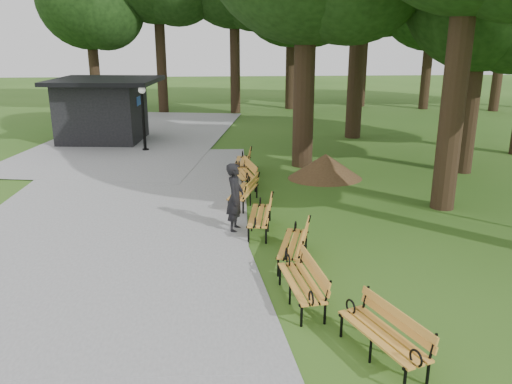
{
  "coord_description": "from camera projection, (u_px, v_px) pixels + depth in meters",
  "views": [
    {
      "loc": [
        -0.78,
        -11.97,
        5.12
      ],
      "look_at": [
        0.1,
        0.95,
        1.1
      ],
      "focal_mm": 36.63,
      "sensor_mm": 36.0,
      "label": 1
    }
  ],
  "objects": [
    {
      "name": "ground",
      "position": [
        255.0,
        246.0,
        12.97
      ],
      "size": [
        100.0,
        100.0,
        0.0
      ],
      "primitive_type": "plane",
      "color": "#2D5819",
      "rests_on": "ground"
    },
    {
      "name": "path",
      "position": [
        114.0,
        209.0,
        15.56
      ],
      "size": [
        12.0,
        38.0,
        0.06
      ],
      "primitive_type": "cube",
      "color": "gray",
      "rests_on": "ground"
    },
    {
      "name": "person",
      "position": [
        235.0,
        198.0,
        13.67
      ],
      "size": [
        0.6,
        0.77,
        1.86
      ],
      "primitive_type": "imported",
      "rotation": [
        0.0,
        0.0,
        1.32
      ],
      "color": "black",
      "rests_on": "ground"
    },
    {
      "name": "kiosk",
      "position": [
        102.0,
        110.0,
        24.73
      ],
      "size": [
        5.17,
        4.62,
        2.98
      ],
      "primitive_type": null,
      "rotation": [
        0.0,
        0.0,
        -0.11
      ],
      "color": "black",
      "rests_on": "ground"
    },
    {
      "name": "lamp_post",
      "position": [
        143.0,
        104.0,
        22.52
      ],
      "size": [
        0.32,
        0.32,
        2.84
      ],
      "color": "black",
      "rests_on": "ground"
    },
    {
      "name": "dirt_mound",
      "position": [
        325.0,
        166.0,
        18.75
      ],
      "size": [
        2.24,
        2.24,
        0.9
      ],
      "primitive_type": "cone",
      "color": "#47301C",
      "rests_on": "ground"
    },
    {
      "name": "bench_0",
      "position": [
        383.0,
        335.0,
        8.37
      ],
      "size": [
        1.28,
        2.0,
        0.88
      ],
      "primitive_type": null,
      "rotation": [
        0.0,
        0.0,
        -1.2
      ],
      "color": "orange",
      "rests_on": "ground"
    },
    {
      "name": "bench_1",
      "position": [
        301.0,
        283.0,
        10.12
      ],
      "size": [
        0.87,
        1.97,
        0.88
      ],
      "primitive_type": null,
      "rotation": [
        0.0,
        0.0,
        -1.44
      ],
      "color": "orange",
      "rests_on": "ground"
    },
    {
      "name": "bench_2",
      "position": [
        293.0,
        244.0,
        11.95
      ],
      "size": [
        1.11,
        2.0,
        0.88
      ],
      "primitive_type": null,
      "rotation": [
        0.0,
        0.0,
        -1.83
      ],
      "color": "orange",
      "rests_on": "ground"
    },
    {
      "name": "bench_3",
      "position": [
        260.0,
        216.0,
        13.77
      ],
      "size": [
        0.92,
        1.97,
        0.88
      ],
      "primitive_type": null,
      "rotation": [
        0.0,
        0.0,
        -1.72
      ],
      "color": "orange",
      "rests_on": "ground"
    },
    {
      "name": "bench_4",
      "position": [
        243.0,
        192.0,
        15.83
      ],
      "size": [
        1.19,
        2.0,
        0.88
      ],
      "primitive_type": null,
      "rotation": [
        0.0,
        0.0,
        -1.88
      ],
      "color": "orange",
      "rests_on": "ground"
    },
    {
      "name": "bench_5",
      "position": [
        243.0,
        173.0,
        17.86
      ],
      "size": [
        0.97,
        1.98,
        0.88
      ],
      "primitive_type": null,
      "rotation": [
        0.0,
        0.0,
        -1.39
      ],
      "color": "orange",
      "rests_on": "ground"
    },
    {
      "name": "bench_6",
      "position": [
        242.0,
        162.0,
        19.36
      ],
      "size": [
        0.86,
        1.96,
        0.88
      ],
      "primitive_type": null,
      "rotation": [
        0.0,
        0.0,
        -1.69
      ],
      "color": "orange",
      "rests_on": "ground"
    }
  ]
}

